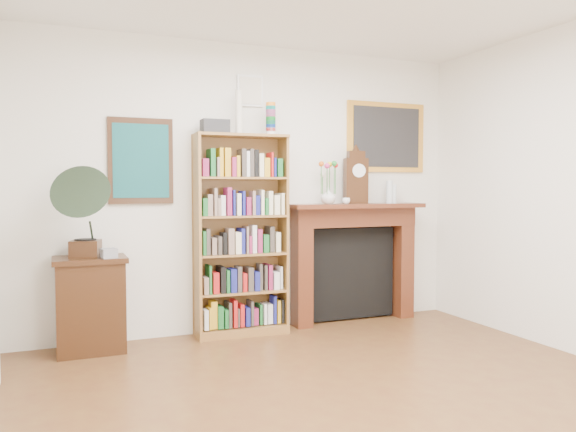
{
  "coord_description": "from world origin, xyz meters",
  "views": [
    {
      "loc": [
        -1.75,
        -2.77,
        1.42
      ],
      "look_at": [
        0.04,
        1.6,
        1.17
      ],
      "focal_mm": 35.0,
      "sensor_mm": 36.0,
      "label": 1
    }
  ],
  "objects_px": {
    "cd_stack": "(109,253)",
    "flower_vase": "(328,196)",
    "side_cabinet": "(90,305)",
    "fireplace": "(353,251)",
    "bottle_left": "(389,192)",
    "bottle_right": "(394,194)",
    "teacup": "(346,201)",
    "gramophone": "(86,207)",
    "bookshelf": "(241,223)",
    "mantel_clock": "(356,178)"
  },
  "relations": [
    {
      "from": "side_cabinet",
      "to": "bookshelf",
      "type": "bearing_deg",
      "value": 2.23
    },
    {
      "from": "side_cabinet",
      "to": "fireplace",
      "type": "bearing_deg",
      "value": 2.57
    },
    {
      "from": "flower_vase",
      "to": "bottle_left",
      "type": "relative_size",
      "value": 0.66
    },
    {
      "from": "gramophone",
      "to": "teacup",
      "type": "bearing_deg",
      "value": 16.53
    },
    {
      "from": "cd_stack",
      "to": "teacup",
      "type": "xyz_separation_m",
      "value": [
        2.32,
        0.14,
        0.41
      ]
    },
    {
      "from": "flower_vase",
      "to": "fireplace",
      "type": "bearing_deg",
      "value": 11.23
    },
    {
      "from": "flower_vase",
      "to": "bookshelf",
      "type": "bearing_deg",
      "value": -179.65
    },
    {
      "from": "bottle_left",
      "to": "gramophone",
      "type": "bearing_deg",
      "value": -176.94
    },
    {
      "from": "flower_vase",
      "to": "teacup",
      "type": "bearing_deg",
      "value": -17.72
    },
    {
      "from": "bookshelf",
      "to": "bottle_left",
      "type": "distance_m",
      "value": 1.67
    },
    {
      "from": "bookshelf",
      "to": "side_cabinet",
      "type": "bearing_deg",
      "value": -174.65
    },
    {
      "from": "cd_stack",
      "to": "bottle_left",
      "type": "bearing_deg",
      "value": 3.71
    },
    {
      "from": "mantel_clock",
      "to": "bookshelf",
      "type": "bearing_deg",
      "value": -167.53
    },
    {
      "from": "cd_stack",
      "to": "bookshelf",
      "type": "bearing_deg",
      "value": 8.69
    },
    {
      "from": "bottle_right",
      "to": "teacup",
      "type": "bearing_deg",
      "value": -173.89
    },
    {
      "from": "cd_stack",
      "to": "mantel_clock",
      "type": "distance_m",
      "value": 2.56
    },
    {
      "from": "bookshelf",
      "to": "flower_vase",
      "type": "bearing_deg",
      "value": 3.19
    },
    {
      "from": "cd_stack",
      "to": "flower_vase",
      "type": "height_order",
      "value": "flower_vase"
    },
    {
      "from": "fireplace",
      "to": "flower_vase",
      "type": "xyz_separation_m",
      "value": [
        -0.33,
        -0.06,
        0.58
      ]
    },
    {
      "from": "fireplace",
      "to": "gramophone",
      "type": "height_order",
      "value": "gramophone"
    },
    {
      "from": "gramophone",
      "to": "flower_vase",
      "type": "distance_m",
      "value": 2.33
    },
    {
      "from": "bottle_right",
      "to": "bottle_left",
      "type": "bearing_deg",
      "value": -165.66
    },
    {
      "from": "fireplace",
      "to": "bottle_right",
      "type": "relative_size",
      "value": 7.36
    },
    {
      "from": "cd_stack",
      "to": "flower_vase",
      "type": "relative_size",
      "value": 0.75
    },
    {
      "from": "mantel_clock",
      "to": "teacup",
      "type": "relative_size",
      "value": 6.82
    },
    {
      "from": "bookshelf",
      "to": "flower_vase",
      "type": "distance_m",
      "value": 0.96
    },
    {
      "from": "mantel_clock",
      "to": "teacup",
      "type": "xyz_separation_m",
      "value": [
        -0.15,
        -0.07,
        -0.23
      ]
    },
    {
      "from": "gramophone",
      "to": "flower_vase",
      "type": "height_order",
      "value": "gramophone"
    },
    {
      "from": "teacup",
      "to": "bottle_left",
      "type": "xyz_separation_m",
      "value": [
        0.54,
        0.05,
        0.09
      ]
    },
    {
      "from": "bookshelf",
      "to": "side_cabinet",
      "type": "relative_size",
      "value": 2.69
    },
    {
      "from": "flower_vase",
      "to": "bottle_left",
      "type": "distance_m",
      "value": 0.72
    },
    {
      "from": "gramophone",
      "to": "bookshelf",
      "type": "bearing_deg",
      "value": 20.59
    },
    {
      "from": "bookshelf",
      "to": "teacup",
      "type": "height_order",
      "value": "bookshelf"
    },
    {
      "from": "teacup",
      "to": "bottle_right",
      "type": "distance_m",
      "value": 0.62
    },
    {
      "from": "flower_vase",
      "to": "bottle_right",
      "type": "distance_m",
      "value": 0.78
    },
    {
      "from": "bookshelf",
      "to": "fireplace",
      "type": "height_order",
      "value": "bookshelf"
    },
    {
      "from": "bottle_left",
      "to": "bottle_right",
      "type": "relative_size",
      "value": 1.2
    },
    {
      "from": "bookshelf",
      "to": "bottle_right",
      "type": "height_order",
      "value": "bookshelf"
    },
    {
      "from": "cd_stack",
      "to": "side_cabinet",
      "type": "bearing_deg",
      "value": 139.06
    },
    {
      "from": "bottle_left",
      "to": "bottle_right",
      "type": "height_order",
      "value": "bottle_left"
    },
    {
      "from": "gramophone",
      "to": "cd_stack",
      "type": "distance_m",
      "value": 0.43
    },
    {
      "from": "cd_stack",
      "to": "bottle_right",
      "type": "height_order",
      "value": "bottle_right"
    },
    {
      "from": "gramophone",
      "to": "bottle_left",
      "type": "relative_size",
      "value": 3.2
    },
    {
      "from": "fireplace",
      "to": "bottle_left",
      "type": "relative_size",
      "value": 6.13
    },
    {
      "from": "side_cabinet",
      "to": "mantel_clock",
      "type": "bearing_deg",
      "value": 1.39
    },
    {
      "from": "bookshelf",
      "to": "bottle_left",
      "type": "bearing_deg",
      "value": 2.79
    },
    {
      "from": "gramophone",
      "to": "side_cabinet",
      "type": "bearing_deg",
      "value": 88.19
    },
    {
      "from": "side_cabinet",
      "to": "bottle_right",
      "type": "xyz_separation_m",
      "value": [
        3.08,
        0.08,
        0.93
      ]
    },
    {
      "from": "fireplace",
      "to": "gramophone",
      "type": "xyz_separation_m",
      "value": [
        -2.65,
        -0.23,
        0.51
      ]
    },
    {
      "from": "side_cabinet",
      "to": "mantel_clock",
      "type": "relative_size",
      "value": 1.51
    }
  ]
}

